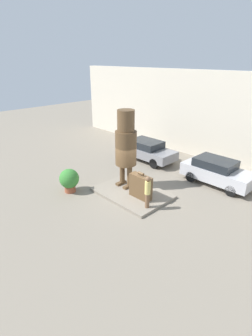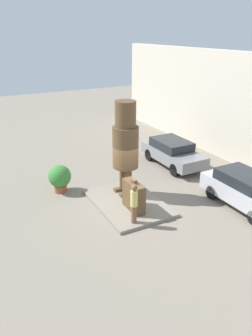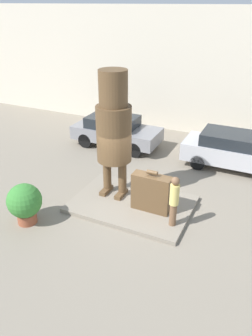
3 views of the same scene
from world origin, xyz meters
TOP-DOWN VIEW (x-y plane):
  - ground_plane at (0.00, 0.00)m, footprint 60.00×60.00m
  - pedestal at (0.00, 0.00)m, footprint 4.09×2.86m
  - building_backdrop at (0.00, 8.20)m, footprint 28.00×0.60m
  - statue_figure at (-0.83, 0.32)m, footprint 1.20×1.20m
  - giant_suitcase at (0.75, -0.12)m, footprint 1.30×0.45m
  - tourist at (1.68, -0.63)m, footprint 0.29×0.29m
  - parked_car_grey at (-2.95, 4.55)m, footprint 4.24×1.84m
  - parked_car_silver at (2.59, 4.55)m, footprint 4.15×1.76m
  - planter_pot at (-2.68, -2.33)m, footprint 1.11×1.11m

SIDE VIEW (x-z plane):
  - ground_plane at x=0.00m, z-range 0.00..0.00m
  - pedestal at x=0.00m, z-range 0.00..0.15m
  - planter_pot at x=-2.68m, z-range 0.08..1.46m
  - giant_suitcase at x=0.75m, z-range 0.06..1.53m
  - parked_car_grey at x=-2.95m, z-range 0.06..1.56m
  - parked_car_silver at x=2.59m, z-range 0.05..1.61m
  - tourist at x=1.68m, z-range 0.23..1.93m
  - statue_figure at x=-0.83m, z-range 0.53..4.95m
  - building_backdrop at x=0.00m, z-range 0.00..6.31m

